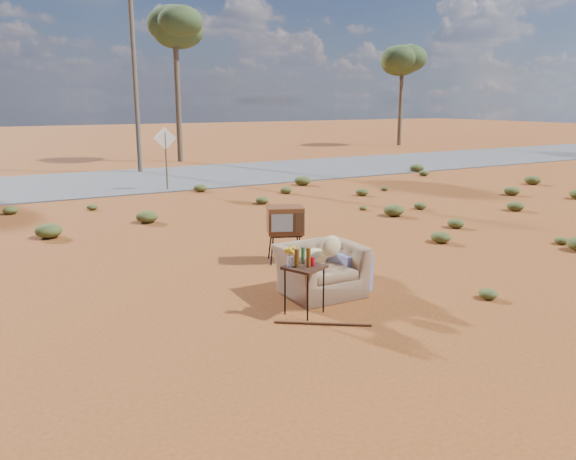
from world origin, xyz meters
TOP-DOWN VIEW (x-y plane):
  - ground at (0.00, 0.00)m, footprint 140.00×140.00m
  - highway at (0.00, 15.00)m, footprint 140.00×7.00m
  - armchair at (0.47, 0.25)m, footprint 1.46×0.92m
  - tv_unit at (0.77, 2.16)m, footprint 0.83×0.75m
  - side_table at (-0.35, -0.35)m, footprint 0.67×0.67m
  - rusty_bar at (-0.31, -0.88)m, footprint 1.14×0.80m
  - road_sign at (1.50, 12.00)m, footprint 0.78×0.06m
  - eucalyptus_center at (5.00, 21.00)m, footprint 3.20×3.20m
  - eucalyptus_right at (22.00, 24.00)m, footprint 3.20×3.20m
  - utility_pole_center at (2.00, 17.50)m, footprint 1.40×0.20m
  - scrub_patch at (-0.82, 4.41)m, footprint 17.49×8.07m

SIDE VIEW (x-z plane):
  - ground at x=0.00m, z-range 0.00..0.00m
  - rusty_bar at x=-0.31m, z-range 0.00..0.04m
  - highway at x=0.00m, z-range 0.00..0.04m
  - scrub_patch at x=-0.82m, z-range -0.03..0.30m
  - armchair at x=0.47m, z-range -0.04..1.05m
  - side_table at x=-0.35m, z-range 0.24..1.26m
  - tv_unit at x=0.77m, z-range 0.26..1.35m
  - road_sign at x=1.50m, z-range 0.41..2.60m
  - utility_pole_center at x=2.00m, z-range 0.15..8.15m
  - eucalyptus_right at x=22.00m, z-range 2.39..9.49m
  - eucalyptus_center at x=5.00m, z-range 2.63..10.23m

